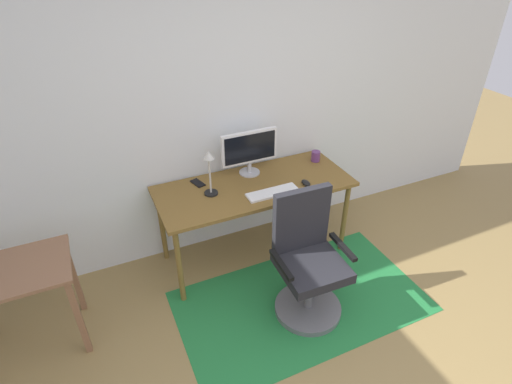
{
  "coord_description": "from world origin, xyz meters",
  "views": [
    {
      "loc": [
        -1.16,
        -0.85,
        2.51
      ],
      "look_at": [
        -0.07,
        1.54,
        0.84
      ],
      "focal_mm": 28.62,
      "sensor_mm": 36.0,
      "label": 1
    }
  ],
  "objects_px": {
    "keyboard": "(273,193)",
    "cell_phone": "(198,183)",
    "monitor": "(249,149)",
    "office_chair": "(308,267)",
    "desk_lamp": "(209,167)",
    "computer_mouse": "(306,183)",
    "side_table": "(18,285)",
    "desk": "(254,192)",
    "coffee_cup": "(316,156)"
  },
  "relations": [
    {
      "from": "keyboard",
      "to": "side_table",
      "type": "xyz_separation_m",
      "value": [
        -1.89,
        -0.07,
        -0.18
      ]
    },
    {
      "from": "monitor",
      "to": "cell_phone",
      "type": "relative_size",
      "value": 3.54
    },
    {
      "from": "desk",
      "to": "computer_mouse",
      "type": "relative_size",
      "value": 15.74
    },
    {
      "from": "cell_phone",
      "to": "side_table",
      "type": "xyz_separation_m",
      "value": [
        -1.39,
        -0.47,
        -0.17
      ]
    },
    {
      "from": "keyboard",
      "to": "computer_mouse",
      "type": "relative_size",
      "value": 4.13
    },
    {
      "from": "office_chair",
      "to": "coffee_cup",
      "type": "bearing_deg",
      "value": 58.85
    },
    {
      "from": "keyboard",
      "to": "desk",
      "type": "bearing_deg",
      "value": 112.63
    },
    {
      "from": "coffee_cup",
      "to": "desk_lamp",
      "type": "relative_size",
      "value": 0.25
    },
    {
      "from": "office_chair",
      "to": "side_table",
      "type": "bearing_deg",
      "value": 167.74
    },
    {
      "from": "monitor",
      "to": "cell_phone",
      "type": "distance_m",
      "value": 0.52
    },
    {
      "from": "keyboard",
      "to": "desk_lamp",
      "type": "height_order",
      "value": "desk_lamp"
    },
    {
      "from": "keyboard",
      "to": "office_chair",
      "type": "bearing_deg",
      "value": -87.72
    },
    {
      "from": "computer_mouse",
      "to": "office_chair",
      "type": "bearing_deg",
      "value": -117.27
    },
    {
      "from": "computer_mouse",
      "to": "side_table",
      "type": "height_order",
      "value": "computer_mouse"
    },
    {
      "from": "computer_mouse",
      "to": "cell_phone",
      "type": "height_order",
      "value": "computer_mouse"
    },
    {
      "from": "cell_phone",
      "to": "office_chair",
      "type": "xyz_separation_m",
      "value": [
        0.52,
        -0.95,
        -0.33
      ]
    },
    {
      "from": "computer_mouse",
      "to": "desk_lamp",
      "type": "bearing_deg",
      "value": 165.81
    },
    {
      "from": "desk",
      "to": "keyboard",
      "type": "distance_m",
      "value": 0.21
    },
    {
      "from": "monitor",
      "to": "desk_lamp",
      "type": "height_order",
      "value": "monitor"
    },
    {
      "from": "keyboard",
      "to": "office_chair",
      "type": "xyz_separation_m",
      "value": [
        0.02,
        -0.56,
        -0.34
      ]
    },
    {
      "from": "coffee_cup",
      "to": "cell_phone",
      "type": "height_order",
      "value": "coffee_cup"
    },
    {
      "from": "desk_lamp",
      "to": "side_table",
      "type": "relative_size",
      "value": 0.54
    },
    {
      "from": "computer_mouse",
      "to": "desk_lamp",
      "type": "xyz_separation_m",
      "value": [
        -0.76,
        0.19,
        0.23
      ]
    },
    {
      "from": "monitor",
      "to": "keyboard",
      "type": "height_order",
      "value": "monitor"
    },
    {
      "from": "monitor",
      "to": "desk_lamp",
      "type": "xyz_separation_m",
      "value": [
        -0.42,
        -0.18,
        0.02
      ]
    },
    {
      "from": "desk_lamp",
      "to": "desk",
      "type": "bearing_deg",
      "value": -2.86
    },
    {
      "from": "coffee_cup",
      "to": "side_table",
      "type": "bearing_deg",
      "value": -170.8
    },
    {
      "from": "computer_mouse",
      "to": "desk_lamp",
      "type": "distance_m",
      "value": 0.82
    },
    {
      "from": "keyboard",
      "to": "office_chair",
      "type": "distance_m",
      "value": 0.65
    },
    {
      "from": "office_chair",
      "to": "side_table",
      "type": "distance_m",
      "value": 1.98
    },
    {
      "from": "desk_lamp",
      "to": "office_chair",
      "type": "bearing_deg",
      "value": -58.1
    },
    {
      "from": "cell_phone",
      "to": "side_table",
      "type": "relative_size",
      "value": 0.2
    },
    {
      "from": "computer_mouse",
      "to": "side_table",
      "type": "xyz_separation_m",
      "value": [
        -2.2,
        -0.08,
        -0.18
      ]
    },
    {
      "from": "keyboard",
      "to": "cell_phone",
      "type": "height_order",
      "value": "keyboard"
    },
    {
      "from": "computer_mouse",
      "to": "desk_lamp",
      "type": "relative_size",
      "value": 0.27
    },
    {
      "from": "monitor",
      "to": "keyboard",
      "type": "xyz_separation_m",
      "value": [
        0.03,
        -0.38,
        -0.22
      ]
    },
    {
      "from": "cell_phone",
      "to": "side_table",
      "type": "distance_m",
      "value": 1.47
    },
    {
      "from": "desk",
      "to": "desk_lamp",
      "type": "height_order",
      "value": "desk_lamp"
    },
    {
      "from": "keyboard",
      "to": "desk_lamp",
      "type": "xyz_separation_m",
      "value": [
        -0.45,
        0.2,
        0.24
      ]
    },
    {
      "from": "monitor",
      "to": "office_chair",
      "type": "relative_size",
      "value": 0.49
    },
    {
      "from": "computer_mouse",
      "to": "side_table",
      "type": "relative_size",
      "value": 0.15
    },
    {
      "from": "office_chair",
      "to": "keyboard",
      "type": "bearing_deg",
      "value": 94.37
    },
    {
      "from": "computer_mouse",
      "to": "keyboard",
      "type": "bearing_deg",
      "value": -178.33
    },
    {
      "from": "desk",
      "to": "desk_lamp",
      "type": "distance_m",
      "value": 0.49
    },
    {
      "from": "computer_mouse",
      "to": "cell_phone",
      "type": "relative_size",
      "value": 0.74
    },
    {
      "from": "desk",
      "to": "coffee_cup",
      "type": "bearing_deg",
      "value": 12.55
    },
    {
      "from": "coffee_cup",
      "to": "desk",
      "type": "bearing_deg",
      "value": -167.45
    },
    {
      "from": "desk",
      "to": "computer_mouse",
      "type": "bearing_deg",
      "value": -24.08
    },
    {
      "from": "keyboard",
      "to": "cell_phone",
      "type": "xyz_separation_m",
      "value": [
        -0.5,
        0.4,
        -0.0
      ]
    },
    {
      "from": "keyboard",
      "to": "office_chair",
      "type": "height_order",
      "value": "office_chair"
    }
  ]
}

